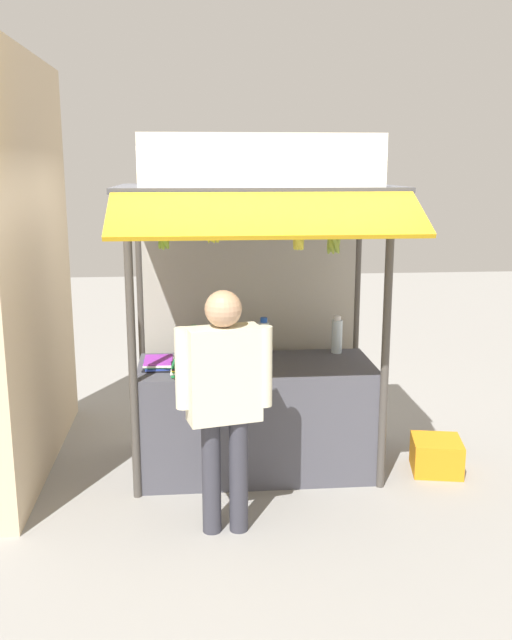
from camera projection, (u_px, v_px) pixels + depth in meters
ground_plane at (256, 469)px, 5.57m from camera, size 20.00×20.00×0.00m
stall_counter at (256, 417)px, 5.47m from camera, size 1.82×0.78×0.87m
stall_structure at (254, 271)px, 5.35m from camera, size 2.02×1.68×2.58m
water_bottle_far_left at (195, 343)px, 5.50m from camera, size 0.08×0.08×0.27m
water_bottle_right at (337, 336)px, 5.67m from camera, size 0.09×0.09×0.31m
water_bottle_far_right at (264, 338)px, 5.59m from camera, size 0.09×0.09×0.31m
magazine_stack_rear_center at (159, 363)px, 5.29m from camera, size 0.24×0.32×0.06m
magazine_stack_front_right at (187, 368)px, 5.12m from camera, size 0.25×0.26×0.08m
banana_bunch_leftmost at (213, 232)px, 4.64m from camera, size 0.10×0.10×0.24m
banana_bunch_inner_right at (299, 241)px, 4.70m from camera, size 0.10×0.10×0.29m
banana_bunch_inner_left at (333, 242)px, 4.72m from camera, size 0.11×0.11×0.32m
banana_bunch_rightmost at (164, 239)px, 4.62m from camera, size 0.10×0.10×0.28m
vendor_person at (224, 390)px, 4.42m from camera, size 0.62×0.30×1.62m
plastic_crate at (436, 455)px, 5.50m from camera, size 0.44×0.44×0.26m
neighbour_wall at (29, 269)px, 5.36m from camera, size 0.20×2.40×3.20m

